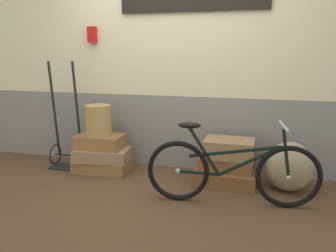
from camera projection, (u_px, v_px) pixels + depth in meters
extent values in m
cube|color=#513823|center=(152.00, 191.00, 3.73)|extent=(9.03, 5.20, 0.06)
cube|color=gray|center=(171.00, 130.00, 4.43)|extent=(7.03, 0.20, 0.92)
cube|color=beige|center=(172.00, 28.00, 4.16)|extent=(7.03, 0.20, 1.64)
cube|color=black|center=(193.00, 1.00, 3.91)|extent=(1.74, 0.04, 0.22)
cube|color=red|center=(92.00, 35.00, 4.29)|extent=(0.10, 0.08, 0.20)
cube|color=olive|center=(103.00, 165.00, 4.26)|extent=(0.68, 0.45, 0.15)
cube|color=#937051|center=(102.00, 154.00, 4.20)|extent=(0.69, 0.46, 0.14)
cube|color=olive|center=(100.00, 141.00, 4.20)|extent=(0.57, 0.37, 0.17)
cube|color=brown|center=(225.00, 177.00, 3.86)|extent=(0.68, 0.48, 0.16)
cube|color=brown|center=(227.00, 163.00, 3.86)|extent=(0.62, 0.42, 0.14)
cube|color=#9E754C|center=(229.00, 148.00, 3.82)|extent=(0.55, 0.40, 0.20)
cylinder|color=#A8844C|center=(98.00, 120.00, 4.15)|extent=(0.31, 0.31, 0.37)
torus|color=black|center=(55.00, 154.00, 4.51)|extent=(0.02, 0.27, 0.27)
torus|color=black|center=(82.00, 156.00, 4.41)|extent=(0.02, 0.27, 0.27)
cylinder|color=black|center=(68.00, 155.00, 4.46)|extent=(0.39, 0.02, 0.02)
cylinder|color=black|center=(54.00, 109.00, 4.37)|extent=(0.03, 0.13, 1.21)
cylinder|color=black|center=(77.00, 110.00, 4.29)|extent=(0.03, 0.13, 1.21)
cube|color=black|center=(64.00, 167.00, 4.38)|extent=(0.35, 0.22, 0.02)
ellipsoid|color=#9E8966|center=(289.00, 167.00, 3.62)|extent=(0.48, 0.41, 0.54)
torus|color=black|center=(178.00, 171.00, 3.37)|extent=(0.62, 0.11, 0.61)
sphere|color=#B2B2B7|center=(178.00, 171.00, 3.37)|extent=(0.05, 0.05, 0.05)
torus|color=black|center=(288.00, 177.00, 3.21)|extent=(0.62, 0.11, 0.61)
sphere|color=#B2B2B7|center=(288.00, 177.00, 3.21)|extent=(0.05, 0.05, 0.05)
cube|color=black|center=(250.00, 161.00, 3.23)|extent=(0.59, 0.09, 0.33)
cube|color=black|center=(204.00, 151.00, 3.28)|extent=(0.32, 0.06, 0.48)
cube|color=black|center=(198.00, 173.00, 3.34)|extent=(0.40, 0.07, 0.04)
cube|color=black|center=(234.00, 152.00, 3.24)|extent=(0.87, 0.12, 0.16)
cube|color=black|center=(286.00, 153.00, 3.16)|extent=(0.11, 0.04, 0.46)
ellipsoid|color=black|center=(189.00, 125.00, 3.25)|extent=(0.23, 0.11, 0.06)
cylinder|color=#A5A5AD|center=(284.00, 126.00, 3.11)|extent=(0.07, 0.46, 0.02)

